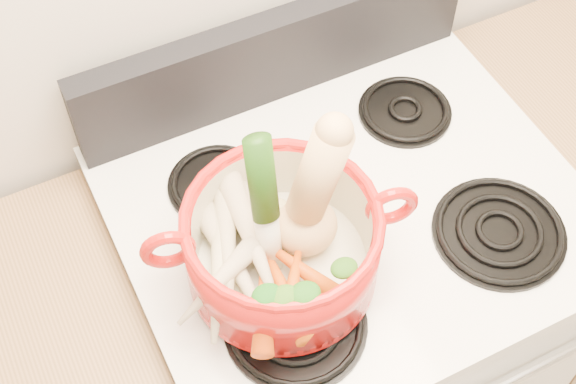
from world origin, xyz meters
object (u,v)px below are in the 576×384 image
stove_body (338,332)px  leek (267,208)px  dutch_oven (282,246)px  squash (307,195)px

stove_body → leek: (-0.18, -0.06, 0.67)m
dutch_oven → stove_body: bearing=36.2°
squash → leek: leek is taller
stove_body → leek: leek is taller
stove_body → dutch_oven: 0.61m
stove_body → leek: size_ratio=3.39×
squash → leek: bearing=-177.6°
stove_body → leek: 0.70m
stove_body → squash: 0.68m
leek → dutch_oven: bearing=-36.9°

